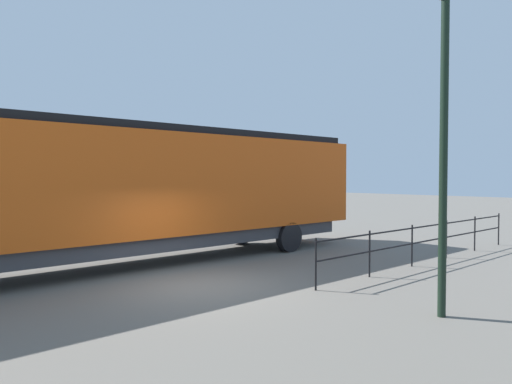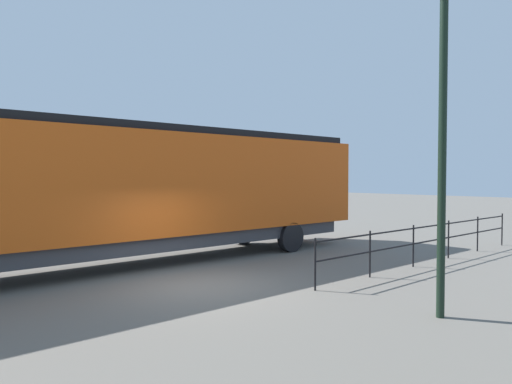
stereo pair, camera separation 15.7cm
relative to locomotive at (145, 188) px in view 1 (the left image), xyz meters
The scene contains 4 objects.
ground_plane 4.35m from the locomotive, ahead, with size 120.00×120.00×0.00m, color #666059.
locomotive is the anchor object (origin of this frame).
lamp_post 9.50m from the locomotive, ahead, with size 0.55×0.55×6.81m.
platform_fence 9.37m from the locomotive, 49.97° to the left, with size 0.05×11.51×1.30m.
Camera 1 is at (9.90, -6.99, 2.80)m, focal length 33.23 mm.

